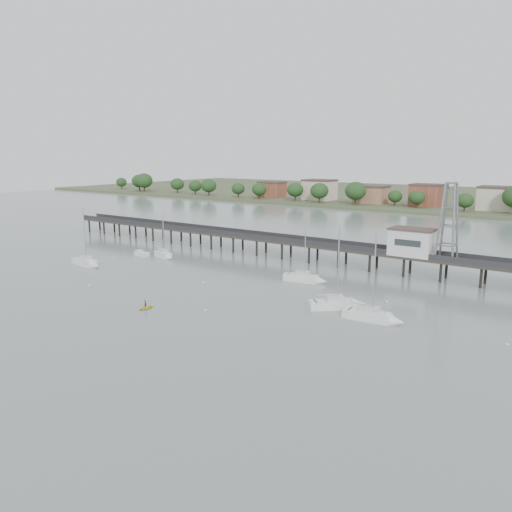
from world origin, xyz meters
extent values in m
plane|color=gray|center=(0.00, 0.00, 0.00)|extent=(500.00, 500.00, 0.00)
cube|color=#2D2823|center=(0.00, 60.00, 3.75)|extent=(150.00, 5.00, 0.50)
cube|color=#333335|center=(0.00, 57.60, 4.55)|extent=(150.00, 0.12, 1.10)
cube|color=#333335|center=(0.00, 62.40, 4.55)|extent=(150.00, 0.12, 1.10)
cylinder|color=black|center=(-73.00, 58.10, 1.80)|extent=(0.50, 0.50, 4.40)
cylinder|color=black|center=(-73.00, 61.90, 1.80)|extent=(0.50, 0.50, 4.40)
cylinder|color=black|center=(0.00, 58.10, 1.80)|extent=(0.50, 0.50, 4.40)
cylinder|color=black|center=(0.00, 61.90, 1.80)|extent=(0.50, 0.50, 4.40)
cube|color=silver|center=(25.00, 60.00, 6.50)|extent=(8.00, 5.00, 5.00)
cube|color=#4C3833|center=(25.00, 60.00, 9.15)|extent=(8.40, 5.40, 0.30)
cube|color=slate|center=(31.50, 60.00, 18.15)|extent=(1.80, 1.80, 0.30)
cube|color=silver|center=(31.50, 60.00, 18.90)|extent=(0.90, 0.90, 1.20)
cube|color=white|center=(-26.57, 44.00, 0.48)|extent=(5.03, 3.01, 1.65)
cone|color=white|center=(-23.73, 43.22, 0.48)|extent=(2.38, 2.28, 1.83)
cube|color=silver|center=(-26.57, 44.00, 1.65)|extent=(2.41, 1.97, 0.75)
cylinder|color=#A5A8AA|center=(-26.26, 43.91, 5.71)|extent=(0.18, 0.18, 8.83)
cylinder|color=#A5A8AA|center=(-27.33, 44.20, 2.20)|extent=(2.68, 0.84, 0.12)
cube|color=white|center=(-34.21, 28.67, 0.48)|extent=(6.12, 2.76, 1.65)
cone|color=white|center=(-30.49, 28.39, 0.48)|extent=(2.65, 2.50, 2.32)
cube|color=silver|center=(-34.21, 28.67, 1.65)|extent=(2.78, 2.05, 0.75)
cylinder|color=#A5A8AA|center=(-33.80, 28.64, 6.89)|extent=(0.18, 0.18, 11.19)
cylinder|color=#A5A8AA|center=(-35.20, 28.74, 2.20)|extent=(3.48, 0.38, 0.12)
cube|color=white|center=(22.66, 32.31, 0.48)|extent=(6.15, 6.00, 1.65)
cone|color=white|center=(25.47, 34.97, 0.48)|extent=(3.53, 3.52, 2.41)
cube|color=silver|center=(22.66, 32.31, 1.65)|extent=(3.32, 3.29, 0.75)
cylinder|color=#A5A8AA|center=(22.97, 32.61, 7.10)|extent=(0.18, 0.18, 11.61)
cylinder|color=#A5A8AA|center=(21.91, 31.60, 2.20)|extent=(2.70, 2.57, 0.12)
cube|color=white|center=(29.31, 30.13, 0.48)|extent=(6.16, 2.86, 1.65)
cone|color=white|center=(33.03, 30.48, 0.48)|extent=(2.69, 2.54, 2.32)
cube|color=silver|center=(29.31, 30.13, 1.65)|extent=(2.82, 2.09, 0.75)
cylinder|color=#A5A8AA|center=(29.73, 30.17, 6.90)|extent=(0.18, 0.18, 11.20)
cylinder|color=#A5A8AA|center=(28.32, 30.04, 2.20)|extent=(3.48, 0.44, 0.12)
cube|color=white|center=(10.39, 43.66, 0.48)|extent=(5.97, 3.18, 1.65)
cone|color=white|center=(13.87, 44.29, 0.48)|extent=(2.72, 2.59, 2.20)
cube|color=silver|center=(10.39, 43.66, 1.65)|extent=(2.79, 2.19, 0.75)
cylinder|color=#A5A8AA|center=(10.77, 43.73, 6.61)|extent=(0.18, 0.18, 10.62)
cylinder|color=#A5A8AA|center=(9.46, 43.49, 2.20)|extent=(3.27, 0.71, 0.12)
cube|color=white|center=(-32.36, 42.62, 0.37)|extent=(3.92, 1.84, 1.06)
cube|color=silver|center=(-33.20, 42.68, 1.01)|extent=(1.36, 1.36, 0.64)
imported|color=yellow|center=(-0.71, 15.22, 0.00)|extent=(1.74, 0.63, 2.39)
imported|color=black|center=(-0.71, 15.22, 0.00)|extent=(0.82, 1.24, 0.28)
ellipsoid|color=beige|center=(-35.46, 37.07, 0.08)|extent=(0.56, 0.56, 0.39)
ellipsoid|color=beige|center=(-3.81, 32.00, 0.08)|extent=(0.56, 0.56, 0.39)
ellipsoid|color=beige|center=(7.45, 19.87, 0.08)|extent=(0.56, 0.56, 0.39)
ellipsoid|color=beige|center=(47.00, 31.28, 0.08)|extent=(0.56, 0.56, 0.39)
ellipsoid|color=beige|center=(-19.17, 18.56, 0.08)|extent=(0.56, 0.56, 0.39)
ellipsoid|color=beige|center=(28.02, 40.19, 0.08)|extent=(0.56, 0.56, 0.39)
cube|color=#475133|center=(0.00, 245.00, 0.50)|extent=(500.00, 170.00, 1.40)
cube|color=brown|center=(-90.00, 183.00, 5.70)|extent=(13.00, 10.50, 9.00)
cube|color=brown|center=(-62.00, 183.00, 5.70)|extent=(13.00, 10.50, 9.00)
cube|color=brown|center=(-35.00, 183.00, 5.70)|extent=(13.00, 10.50, 9.00)
cube|color=brown|center=(-10.00, 183.00, 5.70)|extent=(13.00, 10.50, 9.00)
cube|color=brown|center=(18.00, 183.00, 5.70)|extent=(13.00, 10.50, 9.00)
ellipsoid|color=#163718|center=(-120.00, 171.00, 6.00)|extent=(8.00, 8.00, 6.80)
ellipsoid|color=#163718|center=(0.00, 171.00, 6.00)|extent=(8.00, 8.00, 6.80)
camera|label=1|loc=(55.68, -34.34, 23.27)|focal=35.00mm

